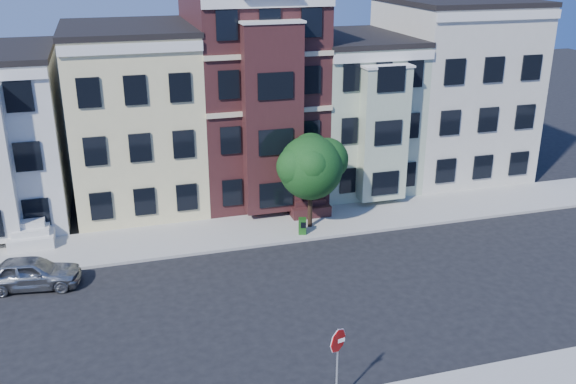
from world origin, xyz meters
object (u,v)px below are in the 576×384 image
object	(u,v)px
parked_car	(31,273)
stop_sign	(337,361)
street_tree	(311,172)
newspaper_box	(302,226)

from	to	relation	value
parked_car	stop_sign	world-z (taller)	stop_sign
street_tree	stop_sign	world-z (taller)	street_tree
stop_sign	street_tree	bearing A→B (deg)	62.71
street_tree	stop_sign	bearing A→B (deg)	-104.68
newspaper_box	stop_sign	size ratio (longest dim) A/B	0.29
parked_car	stop_sign	bearing A→B (deg)	-128.81
parked_car	street_tree	bearing A→B (deg)	-70.84
street_tree	stop_sign	xyz separation A→B (m)	(-3.61, -13.79, -1.58)
street_tree	newspaper_box	distance (m)	2.88
parked_car	newspaper_box	size ratio (longest dim) A/B	4.82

